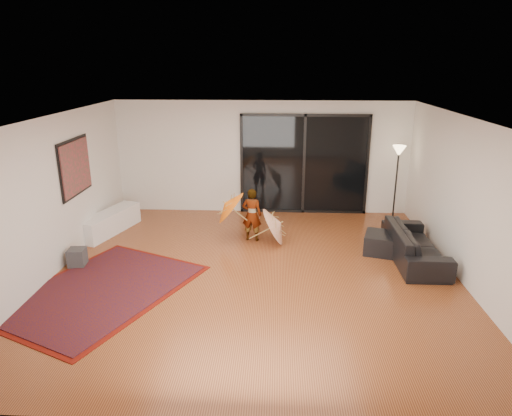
# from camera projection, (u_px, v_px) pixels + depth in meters

# --- Properties ---
(floor) EXTENTS (7.00, 7.00, 0.00)m
(floor) POSITION_uv_depth(u_px,v_px,m) (255.00, 273.00, 8.04)
(floor) COLOR #9B522A
(floor) RESTS_ON ground
(ceiling) EXTENTS (7.00, 7.00, 0.00)m
(ceiling) POSITION_uv_depth(u_px,v_px,m) (255.00, 119.00, 7.21)
(ceiling) COLOR white
(ceiling) RESTS_ON wall_back
(wall_back) EXTENTS (7.00, 0.00, 7.00)m
(wall_back) POSITION_uv_depth(u_px,v_px,m) (262.00, 158.00, 10.95)
(wall_back) COLOR silver
(wall_back) RESTS_ON floor
(wall_front) EXTENTS (7.00, 0.00, 7.00)m
(wall_front) POSITION_uv_depth(u_px,v_px,m) (237.00, 308.00, 4.30)
(wall_front) COLOR silver
(wall_front) RESTS_ON floor
(wall_left) EXTENTS (0.00, 7.00, 7.00)m
(wall_left) POSITION_uv_depth(u_px,v_px,m) (51.00, 197.00, 7.78)
(wall_left) COLOR silver
(wall_left) RESTS_ON floor
(wall_right) EXTENTS (0.00, 7.00, 7.00)m
(wall_right) POSITION_uv_depth(u_px,v_px,m) (468.00, 203.00, 7.46)
(wall_right) COLOR silver
(wall_right) RESTS_ON floor
(sliding_door) EXTENTS (3.06, 0.07, 2.40)m
(sliding_door) POSITION_uv_depth(u_px,v_px,m) (304.00, 165.00, 10.92)
(sliding_door) COLOR black
(sliding_door) RESTS_ON wall_back
(painting) EXTENTS (0.04, 1.28, 1.08)m
(painting) POSITION_uv_depth(u_px,v_px,m) (76.00, 167.00, 8.64)
(painting) COLOR black
(painting) RESTS_ON wall_left
(media_console) EXTENTS (0.89, 1.72, 0.47)m
(media_console) POSITION_uv_depth(u_px,v_px,m) (110.00, 222.00, 9.89)
(media_console) COLOR white
(media_console) RESTS_ON floor
(speaker) EXTENTS (0.32, 0.32, 0.33)m
(speaker) POSITION_uv_depth(u_px,v_px,m) (77.00, 257.00, 8.28)
(speaker) COLOR #424244
(speaker) RESTS_ON floor
(persian_rug) EXTENTS (3.34, 3.78, 0.02)m
(persian_rug) POSITION_uv_depth(u_px,v_px,m) (100.00, 290.00, 7.43)
(persian_rug) COLOR #631008
(persian_rug) RESTS_ON floor
(sofa) EXTENTS (0.83, 2.09, 0.61)m
(sofa) POSITION_uv_depth(u_px,v_px,m) (415.00, 244.00, 8.51)
(sofa) COLOR black
(sofa) RESTS_ON floor
(ottoman) EXTENTS (0.82, 0.82, 0.38)m
(ottoman) POSITION_uv_depth(u_px,v_px,m) (382.00, 243.00, 8.86)
(ottoman) COLOR black
(ottoman) RESTS_ON floor
(floor_lamp) EXTENTS (0.30, 0.30, 1.75)m
(floor_lamp) POSITION_uv_depth(u_px,v_px,m) (398.00, 162.00, 10.35)
(floor_lamp) COLOR black
(floor_lamp) RESTS_ON floor
(child) EXTENTS (0.45, 0.33, 1.11)m
(child) POSITION_uv_depth(u_px,v_px,m) (252.00, 215.00, 9.37)
(child) COLOR #999999
(child) RESTS_ON floor
(parasol_orange) EXTENTS (0.63, 0.78, 0.86)m
(parasol_orange) POSITION_uv_depth(u_px,v_px,m) (225.00, 207.00, 9.29)
(parasol_orange) COLOR orange
(parasol_orange) RESTS_ON child
(parasol_white) EXTENTS (0.57, 0.82, 0.92)m
(parasol_white) POSITION_uv_depth(u_px,v_px,m) (281.00, 220.00, 9.21)
(parasol_white) COLOR silver
(parasol_white) RESTS_ON floor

